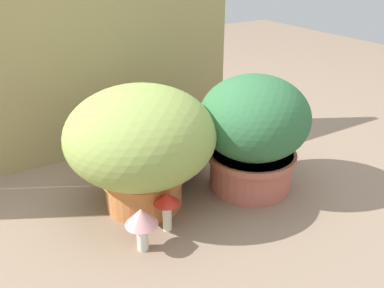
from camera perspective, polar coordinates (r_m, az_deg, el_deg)
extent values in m
plane|color=#89715D|center=(1.44, -3.72, -8.90)|extent=(6.00, 6.00, 0.00)
cube|color=tan|center=(1.74, -13.37, 9.89)|extent=(1.27, 0.03, 0.72)
cylinder|color=#BD713C|center=(1.43, -6.78, -6.12)|extent=(0.27, 0.27, 0.13)
cylinder|color=#C47336|center=(1.41, -6.89, -4.31)|extent=(0.29, 0.29, 0.02)
ellipsoid|color=#8EA44F|center=(1.34, -7.22, 1.22)|extent=(0.50, 0.50, 0.32)
cylinder|color=#BD6351|center=(1.54, 8.22, -3.49)|extent=(0.30, 0.30, 0.14)
cylinder|color=#B5624D|center=(1.51, 8.36, -1.49)|extent=(0.33, 0.33, 0.02)
ellipsoid|color=#30683D|center=(1.45, 8.73, 3.69)|extent=(0.39, 0.39, 0.30)
ellipsoid|color=gray|center=(1.59, -1.85, -0.64)|extent=(0.28, 0.31, 0.22)
ellipsoid|color=#B8AB97|center=(1.68, -1.65, 0.50)|extent=(0.12, 0.11, 0.11)
sphere|color=gray|center=(1.64, -1.68, 4.68)|extent=(0.15, 0.15, 0.11)
cone|color=gray|center=(1.63, -2.78, 6.70)|extent=(0.05, 0.05, 0.04)
cone|color=gray|center=(1.62, -0.64, 6.69)|extent=(0.05, 0.05, 0.04)
cylinder|color=gray|center=(1.53, -3.65, -5.52)|extent=(0.13, 0.17, 0.07)
cylinder|color=silver|center=(1.24, -6.96, -12.76)|extent=(0.03, 0.03, 0.09)
cone|color=pink|center=(1.20, -7.15, -10.06)|extent=(0.10, 0.10, 0.05)
cylinder|color=#EEE9C6|center=(1.31, -3.51, -10.07)|extent=(0.03, 0.03, 0.10)
cone|color=red|center=(1.27, -3.59, -7.61)|extent=(0.08, 0.08, 0.03)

